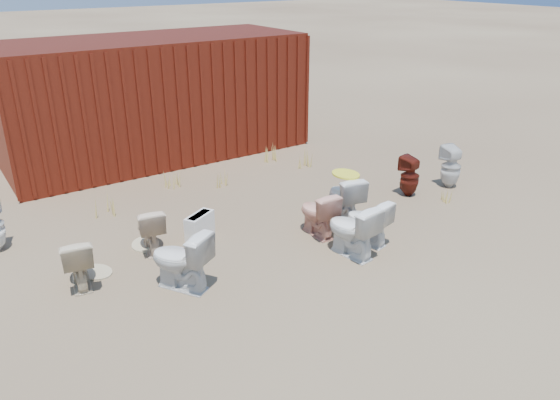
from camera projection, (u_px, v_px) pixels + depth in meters
ground at (304, 250)px, 7.69m from camera, size 100.00×100.00×0.00m
shipping_container at (155, 98)px, 11.18m from camera, size 6.00×2.40×2.40m
toilet_front_a at (180, 260)px, 6.63m from camera, size 0.77×0.89×0.78m
toilet_front_pink at (318, 213)px, 8.00m from camera, size 0.41×0.69×0.69m
toilet_front_c at (352, 230)px, 7.41m from camera, size 0.52×0.80×0.76m
toilet_front_maroon at (410, 176)px, 9.38m from camera, size 0.36×0.37×0.71m
toilet_front_e at (368, 222)px, 7.75m from camera, size 0.53×0.74×0.68m
toilet_back_beige_left at (78, 261)px, 6.72m from camera, size 0.49×0.72×0.67m
toilet_back_beige_right at (150, 229)px, 7.56m from camera, size 0.49×0.71×0.66m
toilet_back_yellowlid at (345, 198)px, 8.46m from camera, size 0.58×0.82×0.75m
toilet_back_e at (451, 167)px, 9.74m from camera, size 0.41×0.41×0.77m
yellow_lid at (346, 174)px, 8.30m from camera, size 0.38×0.48×0.02m
loose_tank at (200, 225)px, 8.01m from camera, size 0.53×0.42×0.35m
loose_lid_near at (145, 244)px, 7.83m from camera, size 0.55×0.61×0.02m
loose_lid_far at (96, 272)px, 7.11m from camera, size 0.51×0.57×0.02m
weed_clump_a at (103, 205)px, 8.74m from camera, size 0.36×0.36×0.31m
weed_clump_b at (217, 177)px, 9.92m from camera, size 0.32×0.32×0.31m
weed_clump_c at (301, 159)px, 10.78m from camera, size 0.36×0.36×0.35m
weed_clump_d at (172, 179)px, 9.86m from camera, size 0.30×0.30×0.27m
weed_clump_e at (268, 153)px, 11.15m from camera, size 0.34×0.34×0.32m
weed_clump_f at (444, 195)px, 9.18m from camera, size 0.28×0.28×0.28m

